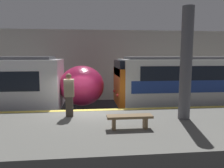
# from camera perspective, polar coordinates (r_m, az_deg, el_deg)

# --- Properties ---
(ground_plane) EXTENTS (120.00, 120.00, 0.00)m
(ground_plane) POSITION_cam_1_polar(r_m,az_deg,el_deg) (10.15, -6.70, -12.22)
(ground_plane) COLOR black
(platform) EXTENTS (40.00, 4.62, 1.03)m
(platform) POSITION_cam_1_polar(r_m,az_deg,el_deg) (7.81, -6.93, -14.43)
(platform) COLOR slate
(platform) RESTS_ON ground
(station_rear_barrier) EXTENTS (50.00, 0.15, 5.27)m
(station_rear_barrier) POSITION_cam_1_polar(r_m,az_deg,el_deg) (16.54, -6.60, 4.80)
(station_rear_barrier) COLOR #9E998E
(station_rear_barrier) RESTS_ON ground
(support_pillar_near) EXTENTS (0.43, 0.43, 4.16)m
(support_pillar_near) POSITION_cam_1_polar(r_m,az_deg,el_deg) (8.56, 18.77, 4.97)
(support_pillar_near) COLOR #56565B
(support_pillar_near) RESTS_ON platform
(person_waiting) EXTENTS (0.38, 0.24, 1.70)m
(person_waiting) POSITION_cam_1_polar(r_m,az_deg,el_deg) (8.68, -11.13, -2.56)
(person_waiting) COLOR #473D33
(person_waiting) RESTS_ON platform
(platform_bench) EXTENTS (1.50, 0.40, 0.45)m
(platform_bench) POSITION_cam_1_polar(r_m,az_deg,el_deg) (7.27, 4.63, -8.99)
(platform_bench) COLOR brown
(platform_bench) RESTS_ON platform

